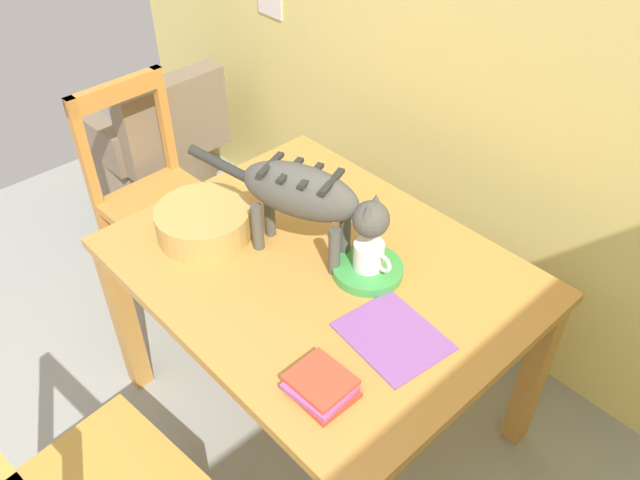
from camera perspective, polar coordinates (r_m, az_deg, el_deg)
name	(u,v)px	position (r m, az deg, el deg)	size (l,w,h in m)	color
wall_rear	(517,32)	(2.23, 17.22, 17.38)	(4.59, 0.11, 2.50)	#EFDB7A
dining_table	(320,285)	(2.02, 0.00, -4.04)	(1.24, 0.97, 0.72)	#C1863E
cat	(307,197)	(1.87, -1.18, 3.89)	(0.63, 0.29, 0.32)	#4D4E47
saucer_bowl	(368,270)	(1.93, 4.29, -2.67)	(0.21, 0.21, 0.03)	green
coffee_mug	(369,255)	(1.89, 4.45, -1.39)	(0.14, 0.09, 0.09)	white
magazine	(393,336)	(1.77, 6.54, -8.57)	(0.28, 0.23, 0.01)	#8A51A4
book_stack	(321,386)	(1.63, 0.10, -12.98)	(0.17, 0.15, 0.04)	red
wicker_basket	(204,221)	(2.08, -10.36, 1.66)	(0.31, 0.31, 0.10)	tan
wooden_chair_near	(156,198)	(2.79, -14.50, 3.69)	(0.44, 0.44, 0.93)	#C78037
wicker_armchair	(159,160)	(3.39, -14.21, 7.00)	(0.61, 0.61, 0.78)	#796854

